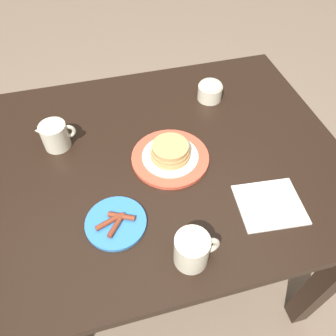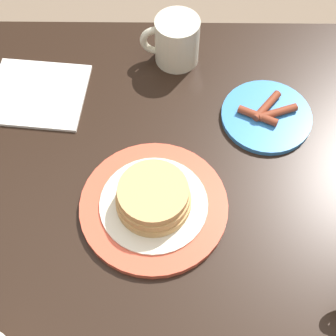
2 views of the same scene
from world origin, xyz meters
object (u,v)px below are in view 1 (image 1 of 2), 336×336
object	(u,v)px
coffee_mug	(191,250)
sugar_bowl	(210,90)
side_plate_bacon	(116,222)
pancake_plate	(170,155)
creamer_pitcher	(55,135)
napkin	(270,204)

from	to	relation	value
coffee_mug	sugar_bowl	xyz separation A→B (m)	(0.25, 0.57, -0.01)
side_plate_bacon	coffee_mug	xyz separation A→B (m)	(0.16, -0.14, 0.04)
side_plate_bacon	pancake_plate	bearing A→B (deg)	42.96
creamer_pitcher	sugar_bowl	distance (m)	0.55
pancake_plate	coffee_mug	xyz separation A→B (m)	(-0.04, -0.32, 0.03)
coffee_mug	creamer_pitcher	distance (m)	0.55
pancake_plate	side_plate_bacon	bearing A→B (deg)	-137.04
sugar_bowl	side_plate_bacon	bearing A→B (deg)	-133.57
side_plate_bacon	napkin	xyz separation A→B (m)	(0.41, -0.05, -0.00)
coffee_mug	napkin	distance (m)	0.28
creamer_pitcher	napkin	world-z (taller)	creamer_pitcher
sugar_bowl	napkin	world-z (taller)	sugar_bowl
coffee_mug	creamer_pitcher	world-z (taller)	creamer_pitcher
side_plate_bacon	sugar_bowl	world-z (taller)	sugar_bowl
pancake_plate	creamer_pitcher	size ratio (longest dim) A/B	1.95
pancake_plate	sugar_bowl	world-z (taller)	sugar_bowl
coffee_mug	pancake_plate	bearing A→B (deg)	83.38
side_plate_bacon	creamer_pitcher	world-z (taller)	creamer_pitcher
creamer_pitcher	coffee_mug	bearing A→B (deg)	-58.35
creamer_pitcher	side_plate_bacon	bearing A→B (deg)	-68.05
coffee_mug	napkin	bearing A→B (deg)	19.95
pancake_plate	creamer_pitcher	xyz separation A→B (m)	(-0.33, 0.15, 0.02)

